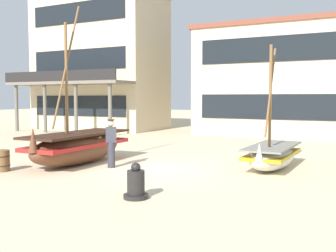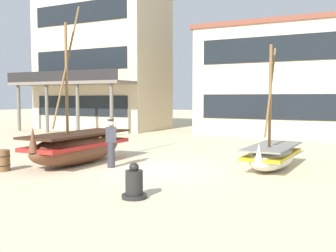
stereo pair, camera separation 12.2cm
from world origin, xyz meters
TOP-DOWN VIEW (x-y plane):
  - ground_plane at (0.00, 0.00)m, footprint 120.00×120.00m
  - fishing_boat_near_left at (-2.96, -0.46)m, footprint 1.71×4.70m
  - fishing_boat_centre_large at (3.58, 1.83)m, footprint 1.38×3.60m
  - fisherman_by_hull at (-1.44, -0.50)m, footprint 0.42×0.38m
  - capstan_winch at (1.54, -3.72)m, footprint 0.61×0.61m
  - wooden_barrel at (-4.27, -2.72)m, footprint 0.56×0.56m
  - harbor_building_main at (1.01, 14.78)m, footprint 10.37×5.55m
  - harbor_building_annex at (-12.32, 13.52)m, footprint 10.03×7.71m

SIDE VIEW (x-z plane):
  - ground_plane at x=0.00m, z-range 0.00..0.00m
  - capstan_winch at x=1.54m, z-range -0.10..0.78m
  - wooden_barrel at x=-4.27m, z-range 0.00..0.70m
  - fishing_boat_centre_large at x=3.58m, z-range -1.62..2.54m
  - fishing_boat_near_left at x=-2.96m, z-range -2.21..3.50m
  - fisherman_by_hull at x=-1.44m, z-range -0.01..1.68m
  - harbor_building_main at x=1.01m, z-range 0.01..7.15m
  - harbor_building_annex at x=-12.32m, z-range -0.01..10.27m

